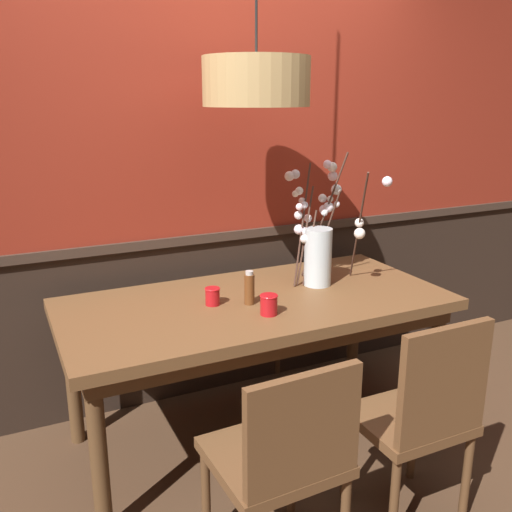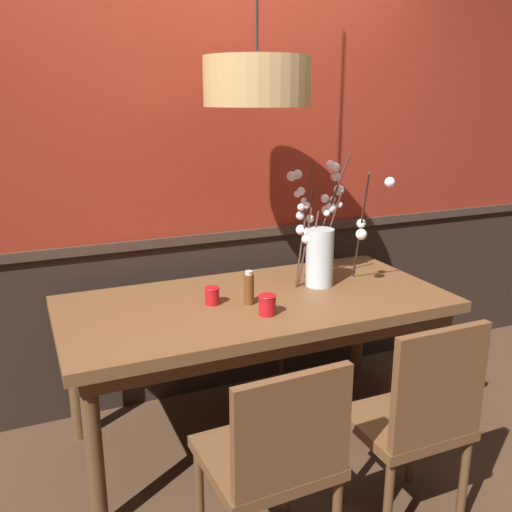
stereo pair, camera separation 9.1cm
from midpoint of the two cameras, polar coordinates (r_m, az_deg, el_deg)
The scene contains 12 objects.
ground_plane at distance 3.09m, azimuth -0.88°, elevation -17.74°, with size 24.00×24.00×0.00m, color #4C3321.
back_wall at distance 3.16m, azimuth -5.80°, elevation 11.69°, with size 5.06×0.14×2.99m.
dining_table at distance 2.78m, azimuth -0.94°, elevation -6.05°, with size 1.88×0.89×0.76m.
chair_near_side_left at distance 2.08m, azimuth 1.48°, elevation -19.63°, with size 0.46×0.45×0.88m.
chair_far_side_right at distance 3.63m, azimuth -2.95°, elevation -3.17°, with size 0.48×0.44×0.93m.
chair_far_side_left at distance 3.49m, azimuth -11.01°, elevation -4.42°, with size 0.46×0.39×0.91m.
chair_near_side_right at distance 2.37m, azimuth 15.40°, elevation -15.09°, with size 0.43×0.38×0.92m.
vase_with_blossoms at distance 2.92m, azimuth 5.56°, elevation 1.15°, with size 0.47×0.44×0.68m.
candle_holder_nearer_center at distance 2.54m, azimuth 0.28°, elevation -4.96°, with size 0.08×0.08×0.09m.
candle_holder_nearer_edge at distance 2.67m, azimuth -5.41°, elevation -4.08°, with size 0.07×0.07×0.08m.
condiment_bottle at distance 2.66m, azimuth -1.65°, elevation -3.30°, with size 0.05×0.05×0.16m.
pendant_lamp at distance 2.68m, azimuth -0.99°, elevation 17.28°, with size 0.49×0.49×1.32m.
Camera 1 is at (-1.10, -2.33, 1.71)m, focal length 39.42 mm.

